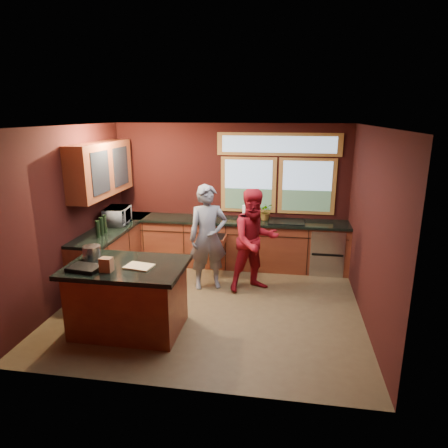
% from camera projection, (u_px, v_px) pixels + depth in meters
% --- Properties ---
extents(floor, '(4.50, 4.50, 0.00)m').
position_uv_depth(floor, '(211.00, 304.00, 6.21)').
color(floor, brown).
rests_on(floor, ground).
extents(room_shell, '(4.52, 4.02, 2.71)m').
position_uv_depth(room_shell, '(176.00, 186.00, 6.13)').
color(room_shell, black).
rests_on(room_shell, ground).
extents(back_counter, '(4.50, 0.64, 0.93)m').
position_uv_depth(back_counter, '(238.00, 243.00, 7.67)').
color(back_counter, '#5A2015').
rests_on(back_counter, floor).
extents(left_counter, '(0.64, 2.30, 0.93)m').
position_uv_depth(left_counter, '(114.00, 251.00, 7.20)').
color(left_counter, '#5A2015').
rests_on(left_counter, floor).
extents(island, '(1.55, 1.05, 0.95)m').
position_uv_depth(island, '(128.00, 297.00, 5.37)').
color(island, '#5A2015').
rests_on(island, floor).
extents(person_grey, '(0.75, 0.63, 1.77)m').
position_uv_depth(person_grey, '(208.00, 237.00, 6.62)').
color(person_grey, slate).
rests_on(person_grey, floor).
extents(person_red, '(1.05, 0.98, 1.72)m').
position_uv_depth(person_red, '(255.00, 241.00, 6.53)').
color(person_red, maroon).
rests_on(person_red, floor).
extents(microwave, '(0.44, 0.60, 0.31)m').
position_uv_depth(microwave, '(117.00, 216.00, 7.19)').
color(microwave, '#999999').
rests_on(microwave, left_counter).
extents(potted_plant, '(0.29, 0.26, 0.33)m').
position_uv_depth(potted_plant, '(266.00, 212.00, 7.47)').
color(potted_plant, '#999999').
rests_on(potted_plant, back_counter).
extents(paper_towel, '(0.12, 0.12, 0.28)m').
position_uv_depth(paper_towel, '(246.00, 213.00, 7.49)').
color(paper_towel, white).
rests_on(paper_towel, back_counter).
extents(cutting_board, '(0.39, 0.31, 0.02)m').
position_uv_depth(cutting_board, '(139.00, 266.00, 5.17)').
color(cutting_board, tan).
rests_on(cutting_board, island).
extents(stock_pot, '(0.24, 0.24, 0.18)m').
position_uv_depth(stock_pot, '(92.00, 252.00, 5.45)').
color(stock_pot, '#ACACB0').
rests_on(stock_pot, island).
extents(paper_bag, '(0.16, 0.13, 0.18)m').
position_uv_depth(paper_bag, '(106.00, 265.00, 5.01)').
color(paper_bag, brown).
rests_on(paper_bag, island).
extents(black_tray, '(0.43, 0.33, 0.05)m').
position_uv_depth(black_tray, '(85.00, 268.00, 5.07)').
color(black_tray, black).
rests_on(black_tray, island).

